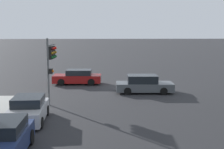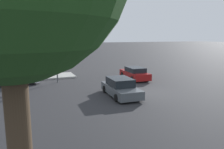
# 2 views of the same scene
# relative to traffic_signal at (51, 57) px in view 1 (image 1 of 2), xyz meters

# --- Properties ---
(ground_plane) EXTENTS (300.00, 300.00, 0.00)m
(ground_plane) POSITION_rel_traffic_signal_xyz_m (-6.85, -5.57, -3.27)
(ground_plane) COLOR #28282B
(traffic_signal) EXTENTS (0.53, 2.34, 4.64)m
(traffic_signal) POSITION_rel_traffic_signal_xyz_m (0.00, 0.00, 0.00)
(traffic_signal) COLOR #515456
(traffic_signal) RESTS_ON ground_plane
(crossing_car_0) EXTENTS (4.77, 2.19, 1.47)m
(crossing_car_0) POSITION_rel_traffic_signal_xyz_m (-7.12, -3.29, -2.59)
(crossing_car_0) COLOR #4C5156
(crossing_car_0) RESTS_ON ground_plane
(crossing_car_1) EXTENTS (4.64, 2.16, 1.40)m
(crossing_car_1) POSITION_rel_traffic_signal_xyz_m (-1.34, -7.66, -2.60)
(crossing_car_1) COLOR maroon
(crossing_car_1) RESTS_ON ground_plane
(parked_car_0) EXTENTS (2.09, 4.16, 1.44)m
(parked_car_0) POSITION_rel_traffic_signal_xyz_m (0.67, 4.63, -2.59)
(parked_car_0) COLOR #B7B7BC
(parked_car_0) RESTS_ON ground_plane
(parked_car_1) EXTENTS (1.99, 4.26, 1.51)m
(parked_car_1) POSITION_rel_traffic_signal_xyz_m (0.64, 9.59, -2.55)
(parked_car_1) COLOR navy
(parked_car_1) RESTS_ON ground_plane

